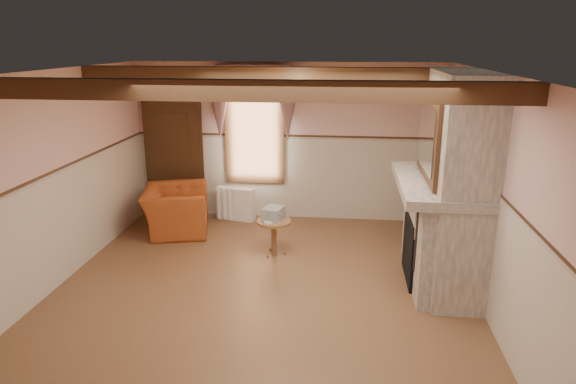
# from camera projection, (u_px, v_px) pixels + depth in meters

# --- Properties ---
(floor) EXTENTS (5.50, 6.00, 0.01)m
(floor) POSITION_uv_depth(u_px,v_px,m) (262.00, 291.00, 6.72)
(floor) COLOR brown
(floor) RESTS_ON ground
(ceiling) EXTENTS (5.50, 6.00, 0.01)m
(ceiling) POSITION_uv_depth(u_px,v_px,m) (259.00, 72.00, 5.92)
(ceiling) COLOR silver
(ceiling) RESTS_ON wall_back
(wall_back) EXTENTS (5.50, 0.02, 2.80)m
(wall_back) POSITION_uv_depth(u_px,v_px,m) (288.00, 142.00, 9.18)
(wall_back) COLOR #D3A092
(wall_back) RESTS_ON floor
(wall_front) EXTENTS (5.50, 0.02, 2.80)m
(wall_front) POSITION_uv_depth(u_px,v_px,m) (189.00, 310.00, 3.46)
(wall_front) COLOR #D3A092
(wall_front) RESTS_ON floor
(wall_left) EXTENTS (0.02, 6.00, 2.80)m
(wall_left) POSITION_uv_depth(u_px,v_px,m) (51.00, 182.00, 6.62)
(wall_left) COLOR #D3A092
(wall_left) RESTS_ON floor
(wall_right) EXTENTS (0.02, 6.00, 2.80)m
(wall_right) POSITION_uv_depth(u_px,v_px,m) (492.00, 195.00, 6.03)
(wall_right) COLOR #D3A092
(wall_right) RESTS_ON floor
(wainscot) EXTENTS (5.50, 6.00, 1.50)m
(wainscot) POSITION_uv_depth(u_px,v_px,m) (262.00, 237.00, 6.51)
(wainscot) COLOR #C0B49A
(wainscot) RESTS_ON floor
(chair_rail) EXTENTS (5.50, 6.00, 0.08)m
(chair_rail) POSITION_uv_depth(u_px,v_px,m) (261.00, 180.00, 6.29)
(chair_rail) COLOR black
(chair_rail) RESTS_ON wainscot
(firebox) EXTENTS (0.20, 0.95, 0.90)m
(firebox) POSITION_uv_depth(u_px,v_px,m) (415.00, 248.00, 6.95)
(firebox) COLOR black
(firebox) RESTS_ON floor
(armchair) EXTENTS (1.27, 1.38, 0.76)m
(armchair) POSITION_uv_depth(u_px,v_px,m) (176.00, 210.00, 8.71)
(armchair) COLOR #994219
(armchair) RESTS_ON floor
(side_table) EXTENTS (0.55, 0.55, 0.55)m
(side_table) POSITION_uv_depth(u_px,v_px,m) (274.00, 238.00, 7.79)
(side_table) COLOR brown
(side_table) RESTS_ON floor
(book_stack) EXTENTS (0.34, 0.38, 0.20)m
(book_stack) POSITION_uv_depth(u_px,v_px,m) (274.00, 214.00, 7.70)
(book_stack) COLOR #B7AD8C
(book_stack) RESTS_ON side_table
(radiator) EXTENTS (0.72, 0.32, 0.60)m
(radiator) POSITION_uv_depth(u_px,v_px,m) (236.00, 204.00, 9.31)
(radiator) COLOR white
(radiator) RESTS_ON floor
(bowl) EXTENTS (0.34, 0.34, 0.08)m
(bowl) POSITION_uv_depth(u_px,v_px,m) (438.00, 174.00, 6.74)
(bowl) COLOR brown
(bowl) RESTS_ON mantel
(mantel_clock) EXTENTS (0.14, 0.24, 0.20)m
(mantel_clock) POSITION_uv_depth(u_px,v_px,m) (432.00, 161.00, 7.20)
(mantel_clock) COLOR black
(mantel_clock) RESTS_ON mantel
(oil_lamp) EXTENTS (0.11, 0.11, 0.28)m
(oil_lamp) POSITION_uv_depth(u_px,v_px,m) (432.00, 158.00, 7.22)
(oil_lamp) COLOR #D7893C
(oil_lamp) RESTS_ON mantel
(candle_red) EXTENTS (0.06, 0.06, 0.16)m
(candle_red) POSITION_uv_depth(u_px,v_px,m) (447.00, 185.00, 6.11)
(candle_red) COLOR maroon
(candle_red) RESTS_ON mantel
(jar_yellow) EXTENTS (0.06, 0.06, 0.12)m
(jar_yellow) POSITION_uv_depth(u_px,v_px,m) (448.00, 187.00, 6.09)
(jar_yellow) COLOR gold
(jar_yellow) RESTS_ON mantel
(fireplace) EXTENTS (0.85, 2.00, 2.80)m
(fireplace) POSITION_uv_depth(u_px,v_px,m) (453.00, 181.00, 6.64)
(fireplace) COLOR gray
(fireplace) RESTS_ON floor
(mantel) EXTENTS (1.05, 2.05, 0.12)m
(mantel) POSITION_uv_depth(u_px,v_px,m) (439.00, 184.00, 6.67)
(mantel) COLOR gray
(mantel) RESTS_ON fireplace
(overmantel_mirror) EXTENTS (0.06, 1.44, 1.04)m
(overmantel_mirror) POSITION_uv_depth(u_px,v_px,m) (428.00, 137.00, 6.51)
(overmantel_mirror) COLOR silver
(overmantel_mirror) RESTS_ON fireplace
(door) EXTENTS (1.10, 0.10, 2.10)m
(door) POSITION_uv_depth(u_px,v_px,m) (174.00, 159.00, 9.45)
(door) COLOR black
(door) RESTS_ON floor
(window) EXTENTS (1.06, 0.08, 2.02)m
(window) POSITION_uv_depth(u_px,v_px,m) (254.00, 128.00, 9.15)
(window) COLOR white
(window) RESTS_ON wall_back
(window_drapes) EXTENTS (1.30, 0.14, 1.40)m
(window_drapes) POSITION_uv_depth(u_px,v_px,m) (253.00, 94.00, 8.89)
(window_drapes) COLOR gray
(window_drapes) RESTS_ON wall_back
(ceiling_beam_front) EXTENTS (5.50, 0.18, 0.20)m
(ceiling_beam_front) POSITION_uv_depth(u_px,v_px,m) (238.00, 90.00, 4.81)
(ceiling_beam_front) COLOR black
(ceiling_beam_front) RESTS_ON ceiling
(ceiling_beam_back) EXTENTS (5.50, 0.18, 0.20)m
(ceiling_beam_back) POSITION_uv_depth(u_px,v_px,m) (273.00, 74.00, 7.10)
(ceiling_beam_back) COLOR black
(ceiling_beam_back) RESTS_ON ceiling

